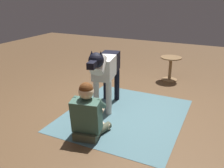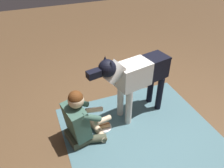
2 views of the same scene
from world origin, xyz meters
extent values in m
plane|color=brown|center=(0.00, 0.00, 0.00)|extent=(13.19, 13.19, 0.00)
cube|color=#476A72|center=(0.07, 0.28, 0.00)|extent=(2.15, 1.92, 0.01)
cube|color=#464C39|center=(0.97, 0.07, 0.06)|extent=(0.30, 0.38, 0.12)
cylinder|color=#464C39|center=(0.84, -0.11, 0.07)|extent=(0.39, 0.33, 0.11)
cylinder|color=beige|center=(0.68, -0.07, 0.06)|extent=(0.19, 0.37, 0.09)
cylinder|color=#464C39|center=(0.78, 0.19, 0.07)|extent=(0.41, 0.20, 0.11)
cylinder|color=beige|center=(0.65, 0.09, 0.06)|extent=(0.14, 0.37, 0.09)
cube|color=#3A5D4F|center=(0.94, 0.07, 0.36)|extent=(0.34, 0.45, 0.50)
cylinder|color=#3A5D4F|center=(0.84, -0.13, 0.49)|extent=(0.30, 0.14, 0.24)
cylinder|color=beige|center=(0.64, -0.12, 0.30)|extent=(0.27, 0.08, 0.12)
cylinder|color=#3A5D4F|center=(0.77, 0.21, 0.49)|extent=(0.30, 0.14, 0.24)
cylinder|color=beige|center=(0.59, 0.12, 0.30)|extent=(0.28, 0.16, 0.12)
sphere|color=beige|center=(0.92, 0.06, 0.71)|extent=(0.21, 0.21, 0.21)
sphere|color=#592F14|center=(0.92, 0.06, 0.74)|extent=(0.19, 0.19, 0.19)
cylinder|color=silver|center=(0.14, 0.02, 0.30)|extent=(0.10, 0.10, 0.61)
cylinder|color=silver|center=(0.19, -0.20, 0.30)|extent=(0.10, 0.10, 0.61)
cylinder|color=black|center=(-0.45, -0.10, 0.30)|extent=(0.10, 0.10, 0.61)
cylinder|color=black|center=(-0.41, -0.32, 0.30)|extent=(0.10, 0.10, 0.61)
cube|color=silver|center=(0.04, -0.12, 0.78)|extent=(0.53, 0.40, 0.35)
cube|color=black|center=(-0.32, -0.19, 0.78)|extent=(0.47, 0.37, 0.33)
cylinder|color=silver|center=(0.36, -0.05, 0.93)|extent=(0.39, 0.28, 0.35)
sphere|color=black|center=(0.46, -0.03, 1.02)|extent=(0.23, 0.23, 0.23)
cube|color=black|center=(0.65, 0.01, 1.00)|extent=(0.19, 0.14, 0.09)
cone|color=black|center=(0.43, 0.04, 1.11)|extent=(0.10, 0.10, 0.11)
cone|color=black|center=(0.46, -0.10, 1.11)|extent=(0.10, 0.10, 0.11)
cylinder|color=black|center=(-0.54, -0.23, 0.75)|extent=(0.31, 0.10, 0.20)
cylinder|color=white|center=(0.53, -0.02, 0.01)|extent=(0.23, 0.23, 0.01)
cylinder|color=#E0AA6F|center=(0.53, -0.04, 0.04)|extent=(0.18, 0.05, 0.05)
cylinder|color=#E0AA6F|center=(0.53, 0.01, 0.04)|extent=(0.18, 0.05, 0.05)
cylinder|color=#9A4B23|center=(0.53, -0.02, 0.04)|extent=(0.18, 0.04, 0.04)
cylinder|color=olive|center=(-2.00, 0.56, 0.27)|extent=(0.07, 0.07, 0.54)
cylinder|color=olive|center=(-2.00, 0.56, 0.01)|extent=(0.36, 0.36, 0.02)
cylinder|color=olive|center=(-2.00, 0.56, 0.55)|extent=(0.48, 0.48, 0.02)
camera|label=1|loc=(3.51, 1.69, 1.97)|focal=39.10mm
camera|label=2|loc=(1.30, 2.27, 2.51)|focal=36.13mm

